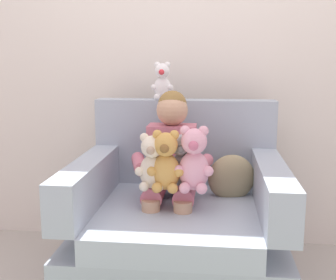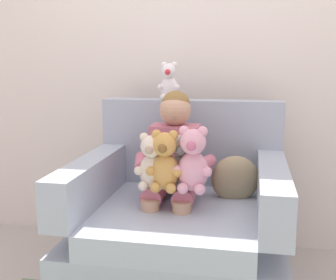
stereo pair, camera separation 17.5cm
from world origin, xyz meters
name	(u,v)px [view 1 (the left image)]	position (x,y,z in m)	size (l,w,h in m)	color
back_wall	(189,46)	(0.00, 0.71, 1.30)	(6.00, 0.10, 2.60)	silver
armchair	(179,229)	(0.00, 0.04, 0.32)	(1.07, 1.00, 0.98)	#9EADBC
seated_child	(171,161)	(-0.05, 0.09, 0.68)	(0.45, 0.39, 0.82)	#C66B7F
plush_cream	(152,163)	(-0.12, -0.09, 0.71)	(0.17, 0.14, 0.28)	silver
plush_honey	(166,163)	(-0.05, -0.11, 0.72)	(0.18, 0.15, 0.30)	gold
plush_grey	(181,161)	(0.02, -0.04, 0.71)	(0.17, 0.14, 0.28)	#9E9EA3
plush_pink	(194,161)	(0.08, -0.10, 0.73)	(0.19, 0.16, 0.32)	#EAA8BC
plush_white_on_backrest	(162,82)	(-0.14, 0.42, 1.08)	(0.13, 0.11, 0.22)	white
throw_pillow	(231,178)	(0.28, 0.19, 0.57)	(0.26, 0.12, 0.26)	#998C66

